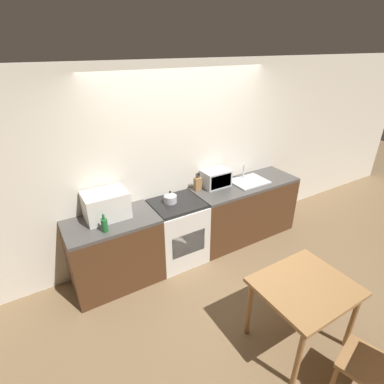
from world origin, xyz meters
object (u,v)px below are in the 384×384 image
object	(u,v)px
microwave	(106,205)
bottle	(105,225)
stove_range	(177,231)
dining_table	(304,293)
toaster_oven	(216,178)
kettle	(170,198)
dining_chair	(380,366)

from	to	relation	value
microwave	bottle	size ratio (longest dim) A/B	2.33
stove_range	dining_table	world-z (taller)	stove_range
stove_range	microwave	world-z (taller)	microwave
stove_range	toaster_oven	size ratio (longest dim) A/B	2.31
kettle	bottle	size ratio (longest dim) A/B	0.78
stove_range	dining_chair	world-z (taller)	stove_range
stove_range	microwave	distance (m)	1.08
microwave	dining_table	world-z (taller)	microwave
stove_range	bottle	distance (m)	1.14
stove_range	microwave	size ratio (longest dim) A/B	1.80
bottle	toaster_oven	xyz separation A→B (m)	(1.72, 0.33, 0.04)
bottle	dining_table	distance (m)	2.15
kettle	dining_chair	distance (m)	2.66
toaster_oven	bottle	bearing A→B (deg)	-169.08
toaster_oven	dining_chair	bearing A→B (deg)	-95.97
stove_range	microwave	xyz separation A→B (m)	(-0.88, 0.11, 0.61)
bottle	dining_chair	xyz separation A→B (m)	(1.44, -2.34, -0.50)
dining_table	kettle	bearing A→B (deg)	104.66
kettle	dining_table	xyz separation A→B (m)	(0.48, -1.82, -0.33)
toaster_oven	dining_table	distance (m)	1.99
microwave	bottle	world-z (taller)	microwave
toaster_oven	dining_table	xyz separation A→B (m)	(-0.32, -1.93, -0.39)
stove_range	kettle	xyz separation A→B (m)	(-0.07, 0.05, 0.52)
kettle	dining_chair	size ratio (longest dim) A/B	0.19
bottle	toaster_oven	size ratio (longest dim) A/B	0.55
bottle	toaster_oven	bearing A→B (deg)	10.92
bottle	dining_chair	distance (m)	2.79
dining_table	dining_chair	bearing A→B (deg)	-87.07
kettle	dining_table	size ratio (longest dim) A/B	0.19
microwave	dining_chair	world-z (taller)	microwave
bottle	microwave	bearing A→B (deg)	68.49
dining_chair	microwave	bearing A→B (deg)	101.53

